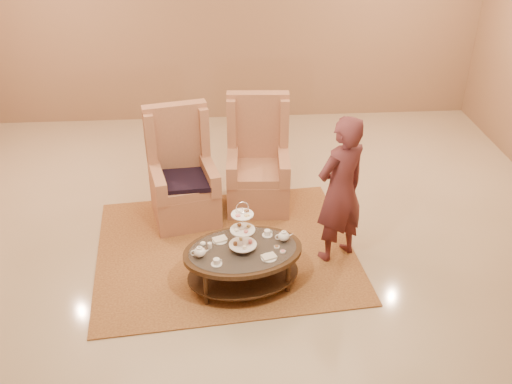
{
  "coord_description": "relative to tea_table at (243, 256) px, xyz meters",
  "views": [
    {
      "loc": [
        -0.22,
        -4.97,
        3.85
      ],
      "look_at": [
        0.15,
        0.2,
        0.76
      ],
      "focal_mm": 40.0,
      "sensor_mm": 36.0,
      "label": 1
    }
  ],
  "objects": [
    {
      "name": "wall_back",
      "position": [
        0.03,
        4.39,
        1.38
      ],
      "size": [
        8.0,
        0.04,
        3.5
      ],
      "primitive_type": "cube",
      "color": "#9B7454",
      "rests_on": "ground"
    },
    {
      "name": "armchair_right",
      "position": [
        0.27,
        1.63,
        0.1
      ],
      "size": [
        0.8,
        0.82,
        1.39
      ],
      "rotation": [
        0.0,
        0.0,
        -0.06
      ],
      "color": "#B57655",
      "rests_on": "ground"
    },
    {
      "name": "tea_table",
      "position": [
        0.0,
        0.0,
        0.0
      ],
      "size": [
        1.32,
        1.01,
        1.01
      ],
      "rotation": [
        0.0,
        0.0,
        0.16
      ],
      "color": "black",
      "rests_on": "ground"
    },
    {
      "name": "rug",
      "position": [
        -0.17,
        0.61,
        -0.36
      ],
      "size": [
        3.04,
        2.62,
        0.02
      ],
      "rotation": [
        0.0,
        0.0,
        0.09
      ],
      "color": "#A8773B",
      "rests_on": "ground"
    },
    {
      "name": "ceiling",
      "position": [
        0.03,
        0.39,
        -0.37
      ],
      "size": [
        8.0,
        8.0,
        0.02
      ],
      "primitive_type": "cube",
      "color": "white",
      "rests_on": "ground"
    },
    {
      "name": "ground",
      "position": [
        0.03,
        0.39,
        -0.37
      ],
      "size": [
        8.0,
        8.0,
        0.0
      ],
      "primitive_type": "plane",
      "color": "#C1AF8F",
      "rests_on": "ground"
    },
    {
      "name": "armchair_left",
      "position": [
        -0.65,
        1.39,
        0.1
      ],
      "size": [
        0.89,
        0.91,
        1.37
      ],
      "rotation": [
        0.0,
        0.0,
        0.22
      ],
      "color": "#B57655",
      "rests_on": "ground"
    },
    {
      "name": "person",
      "position": [
        1.04,
        0.42,
        0.47
      ],
      "size": [
        0.73,
        0.65,
        1.67
      ],
      "rotation": [
        0.0,
        0.0,
        3.66
      ],
      "color": "#532326",
      "rests_on": "ground"
    }
  ]
}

